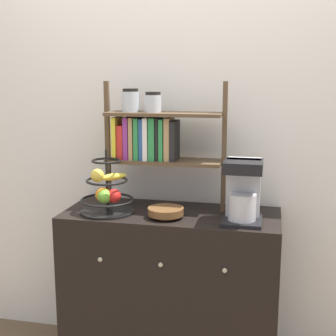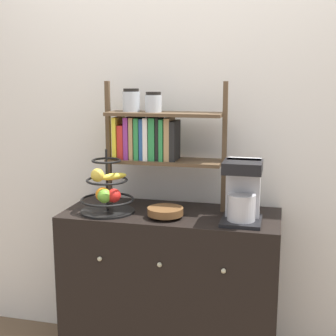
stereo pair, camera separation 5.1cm
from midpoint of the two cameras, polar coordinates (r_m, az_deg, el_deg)
wall_back at (r=2.67m, az=1.11°, el=4.65°), size 7.00×0.05×2.60m
sideboard at (r=2.64m, az=-0.21°, el=-14.77°), size 1.14×0.49×0.89m
coffee_maker at (r=2.33m, az=8.51°, el=-2.77°), size 0.19×0.23×0.31m
fruit_stand at (r=2.46m, az=-8.09°, el=-3.01°), size 0.29×0.29×0.34m
wooden_bowl at (r=2.38m, az=-0.89°, el=-5.36°), size 0.18×0.18×0.05m
shelf_hutch at (r=2.51m, az=-2.62°, el=4.08°), size 0.66×0.20×0.68m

